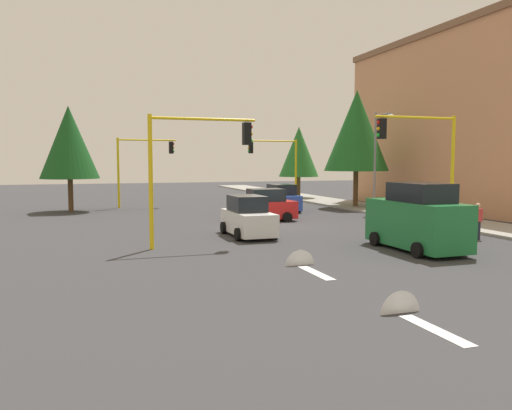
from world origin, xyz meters
TOP-DOWN VIEW (x-y plane):
  - ground_plane at (0.00, 0.00)m, footprint 120.00×120.00m
  - sidewalk_kerb at (-5.00, 10.50)m, footprint 80.00×4.00m
  - lane_arrow_near at (11.51, -3.00)m, footprint 2.40×1.10m
  - lane_arrow_mid at (17.51, -3.00)m, footprint 2.40×1.10m
  - apartment_block at (-3.79, 18.50)m, footprint 23.74×9.30m
  - traffic_signal_near_left at (6.00, 5.73)m, footprint 0.36×4.59m
  - traffic_signal_far_right at (-14.00, -5.66)m, footprint 0.36×4.59m
  - traffic_signal_near_right at (6.00, -5.68)m, footprint 0.36×4.59m
  - traffic_signal_far_left at (-14.00, 5.67)m, footprint 0.36×4.59m
  - street_lamp_curbside at (-3.61, 9.20)m, footprint 2.15×0.28m
  - tree_opposite_side at (-12.00, -11.00)m, footprint 4.16×4.16m
  - tree_roadside_far at (-18.00, 9.50)m, footprint 3.80×3.80m
  - tree_roadside_mid at (-8.00, 10.00)m, footprint 4.96×4.96m
  - delivery_van_green at (9.70, 2.76)m, footprint 4.80×2.22m
  - car_red at (-2.00, 0.26)m, footprint 2.09×3.94m
  - car_blue at (-7.45, 3.51)m, footprint 4.11×2.07m
  - car_white at (3.70, -2.58)m, footprint 4.06×2.01m
  - pedestrian_crossing at (8.11, 7.27)m, footprint 0.40×0.24m

SIDE VIEW (x-z plane):
  - ground_plane at x=0.00m, z-range 0.00..0.00m
  - lane_arrow_near at x=11.51m, z-range -0.54..0.56m
  - lane_arrow_mid at x=17.51m, z-range -0.54..0.56m
  - sidewalk_kerb at x=-5.00m, z-range 0.00..0.15m
  - car_white at x=3.70m, z-range -0.09..1.88m
  - car_red at x=-2.00m, z-range -0.09..1.89m
  - car_blue at x=-7.45m, z-range -0.09..1.89m
  - pedestrian_crossing at x=8.11m, z-range 0.06..1.76m
  - delivery_van_green at x=9.70m, z-range -0.11..2.67m
  - traffic_signal_far_right at x=-14.00m, z-range 1.14..6.60m
  - traffic_signal_far_left at x=-14.00m, z-range 1.15..6.67m
  - traffic_signal_near_right at x=6.00m, z-range 1.16..6.72m
  - traffic_signal_near_left at x=6.00m, z-range 1.21..7.12m
  - street_lamp_curbside at x=-3.61m, z-range 0.85..7.85m
  - tree_roadside_far at x=-18.00m, z-range 1.07..8.01m
  - tree_opposite_side at x=-12.00m, z-range 1.19..8.79m
  - tree_roadside_mid at x=-8.00m, z-range 1.44..10.54m
  - apartment_block at x=-3.79m, z-range 0.01..13.23m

